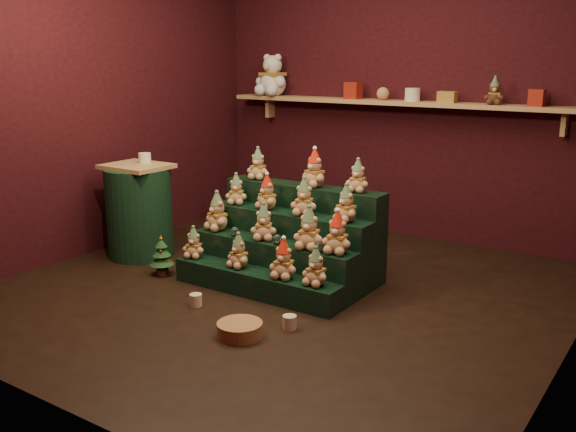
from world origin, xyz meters
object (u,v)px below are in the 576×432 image
Objects in this scene: side_table at (139,211)px; mug_left at (196,300)px; snow_globe_c at (318,247)px; wicker_basket at (240,329)px; riser_tier_front at (255,283)px; snow_globe_b at (277,240)px; white_bear at (273,70)px; snow_globe_a at (235,232)px; brown_bear at (494,91)px; mini_christmas_tree at (162,256)px; mug_right at (290,322)px.

side_table is 9.26× the size of mug_left.
wicker_basket is (-0.08, -0.81, -0.36)m from snow_globe_c.
side_table is 2.82× the size of wicker_basket.
snow_globe_b reaches higher than riser_tier_front.
snow_globe_b is 0.15× the size of white_bear.
snow_globe_a is at bearing -2.10° from side_table.
mug_left is (1.21, -0.62, -0.36)m from side_table.
riser_tier_front is 6.08× the size of brown_bear.
side_table reaches higher than snow_globe_c.
riser_tier_front reaches higher than wicker_basket.
mini_christmas_tree is at bearing -166.77° from snow_globe_b.
snow_globe_a is at bearing 148.41° from mug_right.
side_table is 1.53× the size of white_bear.
snow_globe_a is 0.87× the size of mug_left.
side_table is at bearing 171.93° from riser_tier_front.
mini_christmas_tree is 0.62× the size of white_bear.
wicker_basket is at bearing -21.42° from mug_left.
side_table is (-1.42, 0.20, 0.32)m from riser_tier_front.
mug_right is (1.98, -0.58, -0.36)m from side_table.
mug_left is 0.77m from mug_right.
snow_globe_b is 0.86× the size of mug_right.
snow_globe_c is at bearing -125.46° from brown_bear.
mug_left is 3.07m from white_bear.
riser_tier_front is 2.81m from white_bear.
side_table is 2.00m from wicker_basket.
white_bear is at bearing 126.08° from snow_globe_b.
brown_bear reaches higher than side_table.
snow_globe_c is at bearing 41.55° from mug_left.
wicker_basket is at bearing -24.76° from mini_christmas_tree.
brown_bear is at bearing 6.54° from white_bear.
brown_bear is at bearing 46.80° from mini_christmas_tree.
mug_left is (-0.30, -0.58, -0.36)m from snow_globe_b.
white_bear reaches higher than mug_left.
snow_globe_a is 0.85× the size of mug_right.
snow_globe_b reaches higher than mug_right.
snow_globe_c is 0.15× the size of white_bear.
snow_globe_c is 1.38m from mini_christmas_tree.
white_bear reaches higher than snow_globe_a.
snow_globe_a is 0.23× the size of mini_christmas_tree.
snow_globe_b reaches higher than wicker_basket.
mug_left is 0.38× the size of brown_bear.
wicker_basket is (1.25, -0.58, -0.12)m from mini_christmas_tree.
riser_tier_front is at bearing -134.87° from brown_bear.
side_table is at bearing 177.86° from snow_globe_a.
mug_right is at bearing -118.91° from brown_bear.
mug_right is 0.40× the size of brown_bear.
snow_globe_c is 0.93× the size of mug_left.
snow_globe_c is 0.28× the size of wicker_basket.
snow_globe_a is 0.27× the size of wicker_basket.
brown_bear is at bearing 62.13° from riser_tier_front.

